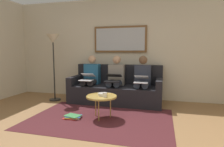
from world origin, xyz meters
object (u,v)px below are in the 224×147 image
object	(u,v)px
couch	(116,89)
coffee_table	(102,97)
framed_mirror	(120,39)
bowl	(102,94)
laptop_white	(87,77)
standing_lamp	(53,46)
cup	(105,95)
laptop_black	(113,78)
person_left	(142,79)
laptop_silver	(141,79)
magazine_stack	(73,117)
person_right	(91,77)
person_middle	(116,78)

from	to	relation	value
couch	coffee_table	size ratio (longest dim) A/B	3.87
framed_mirror	bowl	bearing A→B (deg)	90.73
laptop_white	standing_lamp	world-z (taller)	standing_lamp
standing_lamp	cup	bearing A→B (deg)	148.02
laptop_black	laptop_white	world-z (taller)	laptop_black
coffee_table	person_left	bearing A→B (deg)	-118.68
laptop_silver	person_left	bearing A→B (deg)	-90.00
bowl	magazine_stack	size ratio (longest dim) A/B	0.51
laptop_black	laptop_silver	bearing A→B (deg)	179.02
standing_lamp	coffee_table	bearing A→B (deg)	148.68
person_left	laptop_black	xyz separation A→B (m)	(0.64, 0.23, 0.02)
framed_mirror	laptop_black	world-z (taller)	framed_mirror
bowl	magazine_stack	xyz separation A→B (m)	(0.52, 0.19, -0.42)
laptop_black	person_right	size ratio (longest dim) A/B	0.34
laptop_black	standing_lamp	xyz separation A→B (m)	(1.55, -0.03, 0.74)
couch	laptop_silver	distance (m)	0.78
bowl	person_right	world-z (taller)	person_right
couch	magazine_stack	xyz separation A→B (m)	(0.50, 1.37, -0.28)
person_middle	laptop_silver	bearing A→B (deg)	159.44
bowl	person_right	xyz separation A→B (m)	(0.66, -1.12, 0.16)
coffee_table	magazine_stack	distance (m)	0.66
bowl	person_left	bearing A→B (deg)	-119.00
coffee_table	laptop_black	size ratio (longest dim) A/B	1.46
laptop_silver	laptop_white	size ratio (longest dim) A/B	0.93
framed_mirror	person_middle	xyz separation A→B (m)	(0.00, 0.46, -0.94)
person_left	framed_mirror	bearing A→B (deg)	-35.53
laptop_white	magazine_stack	size ratio (longest dim) A/B	1.11
framed_mirror	laptop_black	bearing A→B (deg)	90.00
coffee_table	bowl	size ratio (longest dim) A/B	3.37
person_right	standing_lamp	distance (m)	1.20
laptop_black	person_left	bearing A→B (deg)	-160.30
laptop_white	magazine_stack	distance (m)	1.23
coffee_table	person_right	bearing A→B (deg)	-60.45
laptop_silver	cup	bearing A→B (deg)	61.17
coffee_table	standing_lamp	bearing A→B (deg)	-31.32
person_left	coffee_table	bearing A→B (deg)	61.32
cup	person_right	world-z (taller)	person_right
person_middle	laptop_white	distance (m)	0.68
person_middle	laptop_white	world-z (taller)	person_middle
coffee_table	laptop_silver	distance (m)	1.13
cup	laptop_black	distance (m)	1.02
person_left	bowl	bearing A→B (deg)	61.00
couch	laptop_white	xyz separation A→B (m)	(0.64, 0.30, 0.31)
bowl	laptop_silver	bearing A→B (deg)	-125.22
bowl	standing_lamp	xyz separation A→B (m)	(1.57, -0.92, 0.93)
cup	couch	bearing A→B (deg)	-85.73
framed_mirror	standing_lamp	bearing A→B (deg)	22.94
coffee_table	laptop_silver	world-z (taller)	laptop_silver
couch	bowl	bearing A→B (deg)	90.97
laptop_black	magazine_stack	size ratio (longest dim) A/B	1.17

